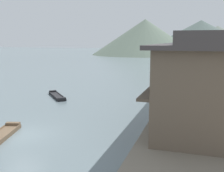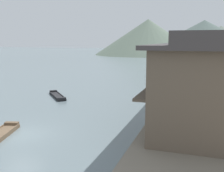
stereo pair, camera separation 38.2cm
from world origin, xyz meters
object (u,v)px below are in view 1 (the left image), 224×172
object	(u,v)px
boat_moored_far	(175,67)
house_waterfront_end	(200,55)
house_waterfront_nearest	(205,86)
mooring_post_dock_near	(154,116)
mooring_post_dock_mid	(168,93)
boat_moored_third	(167,63)
mooring_post_dock_far	(176,80)
boat_moored_nearest	(173,70)
house_waterfront_second	(200,73)
boat_moored_second	(57,96)
house_waterfront_tall	(200,66)
house_waterfront_far	(201,58)
house_waterfront_narrow	(196,61)

from	to	relation	value
boat_moored_far	house_waterfront_end	bearing A→B (deg)	-68.00
house_waterfront_nearest	house_waterfront_end	size ratio (longest dim) A/B	1.23
house_waterfront_end	mooring_post_dock_near	bearing A→B (deg)	-95.12
house_waterfront_end	mooring_post_dock_mid	bearing A→B (deg)	-96.94
boat_moored_third	boat_moored_far	world-z (taller)	boat_moored_far
house_waterfront_end	mooring_post_dock_far	bearing A→B (deg)	-102.16
boat_moored_nearest	house_waterfront_second	size ratio (longest dim) A/B	0.65
mooring_post_dock_near	mooring_post_dock_mid	size ratio (longest dim) A/B	1.08
boat_moored_second	house_waterfront_tall	distance (m)	15.93
boat_moored_nearest	house_waterfront_end	size ratio (longest dim) A/B	0.66
boat_moored_nearest	boat_moored_second	size ratio (longest dim) A/B	0.97
boat_moored_far	house_waterfront_end	world-z (taller)	house_waterfront_end
boat_moored_nearest	mooring_post_dock_far	size ratio (longest dim) A/B	5.63
boat_moored_nearest	mooring_post_dock_far	xyz separation A→B (m)	(2.36, -20.17, 0.76)
mooring_post_dock_mid	boat_moored_third	bearing A→B (deg)	96.46
house_waterfront_second	house_waterfront_far	xyz separation A→B (m)	(0.15, 20.69, -0.00)
boat_moored_nearest	house_waterfront_far	world-z (taller)	house_waterfront_far
house_waterfront_nearest	house_waterfront_far	world-z (taller)	same
boat_moored_second	boat_moored_third	bearing A→B (deg)	82.01
boat_moored_second	house_waterfront_second	world-z (taller)	house_waterfront_second
boat_moored_nearest	house_waterfront_narrow	bearing A→B (deg)	-76.69
house_waterfront_narrow	house_waterfront_tall	bearing A→B (deg)	-86.62
boat_moored_second	house_waterfront_narrow	size ratio (longest dim) A/B	0.54
boat_moored_third	house_waterfront_second	size ratio (longest dim) A/B	0.56
boat_moored_third	boat_moored_far	size ratio (longest dim) A/B	0.91
boat_moored_third	mooring_post_dock_near	xyz separation A→B (m)	(5.37, -56.00, 0.88)
house_waterfront_narrow	mooring_post_dock_near	distance (m)	18.85
boat_moored_third	mooring_post_dock_far	distance (m)	37.42
house_waterfront_far	house_waterfront_end	size ratio (longest dim) A/B	1.05
boat_moored_nearest	mooring_post_dock_mid	world-z (taller)	mooring_post_dock_mid
boat_moored_far	mooring_post_dock_mid	size ratio (longest dim) A/B	4.65
house_waterfront_nearest	mooring_post_dock_mid	world-z (taller)	house_waterfront_nearest
house_waterfront_end	mooring_post_dock_far	distance (m)	14.09
boat_moored_far	house_waterfront_tall	bearing A→B (deg)	-81.12
mooring_post_dock_mid	house_waterfront_far	bearing A→B (deg)	79.86
boat_moored_third	house_waterfront_nearest	world-z (taller)	house_waterfront_nearest
boat_moored_nearest	mooring_post_dock_mid	distance (m)	30.70
house_waterfront_end	mooring_post_dock_mid	size ratio (longest dim) A/B	7.42
mooring_post_dock_mid	mooring_post_dock_far	world-z (taller)	mooring_post_dock_mid
house_waterfront_second	mooring_post_dock_far	size ratio (longest dim) A/B	8.66
boat_moored_third	house_waterfront_nearest	xyz separation A→B (m)	(8.63, -57.58, 3.43)
house_waterfront_end	house_waterfront_tall	bearing A→B (deg)	-89.95
boat_moored_third	house_waterfront_narrow	xyz separation A→B (m)	(7.90, -37.50, 3.43)
boat_moored_nearest	house_waterfront_far	bearing A→B (deg)	-67.33
boat_moored_third	mooring_post_dock_near	distance (m)	56.27
house_waterfront_narrow	mooring_post_dock_far	distance (m)	3.69
house_waterfront_tall	boat_moored_third	bearing A→B (deg)	100.61
house_waterfront_narrow	house_waterfront_far	xyz separation A→B (m)	(0.60, 7.52, 0.01)
house_waterfront_nearest	mooring_post_dock_mid	xyz separation A→B (m)	(-3.26, 10.13, -2.58)
house_waterfront_narrow	boat_moored_far	bearing A→B (deg)	100.25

